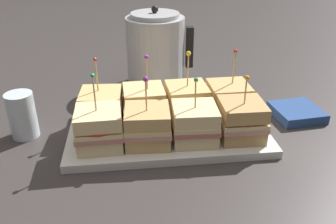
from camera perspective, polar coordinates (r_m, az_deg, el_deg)
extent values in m
plane|color=#383333|center=(0.82, 0.00, -3.79)|extent=(6.00, 6.00, 0.00)
cube|color=silver|center=(0.81, 0.00, -3.49)|extent=(0.44, 0.24, 0.01)
cube|color=silver|center=(0.81, 0.00, -2.94)|extent=(0.44, 0.24, 0.01)
cube|color=beige|center=(0.75, -10.79, -4.27)|extent=(0.09, 0.09, 0.03)
cube|color=tan|center=(0.74, -10.92, -2.96)|extent=(0.10, 0.10, 0.01)
cube|color=beige|center=(0.74, -10.98, -2.35)|extent=(0.10, 0.10, 0.01)
cylinder|color=red|center=(0.72, -11.09, -2.55)|extent=(0.06, 0.06, 0.00)
cube|color=beige|center=(0.73, -11.14, -0.78)|extent=(0.09, 0.09, 0.03)
cylinder|color=tan|center=(0.71, -11.69, 2.59)|extent=(0.00, 0.01, 0.09)
sphere|color=green|center=(0.69, -12.01, 5.73)|extent=(0.01, 0.01, 0.01)
cube|color=tan|center=(0.75, -3.27, -3.82)|extent=(0.10, 0.10, 0.03)
cube|color=tan|center=(0.74, -3.31, -2.51)|extent=(0.10, 0.10, 0.01)
cube|color=beige|center=(0.74, -3.33, -1.89)|extent=(0.10, 0.10, 0.01)
cube|color=tan|center=(0.73, -3.37, -0.59)|extent=(0.10, 0.10, 0.03)
cylinder|color=tan|center=(0.71, -3.52, 2.43)|extent=(0.00, 0.01, 0.08)
sphere|color=purple|center=(0.69, -3.61, 5.27)|extent=(0.01, 0.01, 0.01)
cube|color=beige|center=(0.76, 4.21, -3.42)|extent=(0.10, 0.10, 0.03)
cube|color=#B26B60|center=(0.75, 4.26, -2.12)|extent=(0.10, 0.10, 0.01)
cube|color=beige|center=(0.75, 4.28, -1.50)|extent=(0.10, 0.10, 0.01)
cube|color=beige|center=(0.74, 4.33, -0.22)|extent=(0.10, 0.10, 0.03)
cylinder|color=tan|center=(0.72, 4.42, 2.65)|extent=(0.00, 0.01, 0.07)
sphere|color=green|center=(0.71, 4.52, 5.17)|extent=(0.01, 0.01, 0.01)
cube|color=tan|center=(0.79, 11.47, -2.90)|extent=(0.09, 0.09, 0.03)
cube|color=tan|center=(0.78, 11.60, -1.63)|extent=(0.10, 0.10, 0.01)
cube|color=beige|center=(0.77, 11.66, -1.04)|extent=(0.10, 0.10, 0.01)
cylinder|color=red|center=(0.76, 12.06, -1.20)|extent=(0.05, 0.05, 0.00)
cube|color=tan|center=(0.76, 11.82, 0.48)|extent=(0.09, 0.09, 0.03)
cylinder|color=tan|center=(0.74, 12.31, 3.02)|extent=(0.00, 0.00, 0.07)
sphere|color=orange|center=(0.73, 12.56, 5.37)|extent=(0.01, 0.01, 0.01)
cube|color=tan|center=(0.84, -10.47, -0.70)|extent=(0.10, 0.10, 0.03)
cube|color=tan|center=(0.83, -10.59, 0.51)|extent=(0.10, 0.10, 0.01)
cube|color=beige|center=(0.83, -10.64, 1.07)|extent=(0.10, 0.10, 0.01)
cube|color=#E0B771|center=(0.82, -10.75, 2.26)|extent=(0.10, 0.10, 0.03)
cylinder|color=tan|center=(0.81, -11.34, 5.51)|extent=(0.00, 0.00, 0.09)
sphere|color=red|center=(0.80, -11.62, 8.27)|extent=(0.01, 0.01, 0.01)
cube|color=#DBB77A|center=(0.84, -3.81, -0.37)|extent=(0.10, 0.10, 0.03)
cube|color=tan|center=(0.83, -3.85, 0.84)|extent=(0.10, 0.10, 0.01)
cube|color=beige|center=(0.83, -3.87, 1.41)|extent=(0.10, 0.10, 0.01)
cylinder|color=red|center=(0.81, -3.82, 1.31)|extent=(0.07, 0.07, 0.00)
cube|color=#E8C281|center=(0.82, -3.92, 2.86)|extent=(0.10, 0.10, 0.03)
cylinder|color=tan|center=(0.79, -3.40, 5.91)|extent=(0.00, 0.00, 0.09)
sphere|color=purple|center=(0.78, -3.48, 8.77)|extent=(0.01, 0.01, 0.01)
cube|color=tan|center=(0.85, 2.97, 0.08)|extent=(0.10, 0.10, 0.03)
cube|color=tan|center=(0.84, 3.00, 1.28)|extent=(0.10, 0.10, 0.01)
cube|color=beige|center=(0.84, 3.02, 1.85)|extent=(0.10, 0.10, 0.01)
cylinder|color=red|center=(0.82, 3.21, 1.76)|extent=(0.06, 0.06, 0.00)
cube|color=#E0B771|center=(0.83, 3.05, 3.28)|extent=(0.10, 0.10, 0.03)
cylinder|color=tan|center=(0.81, 3.22, 6.42)|extent=(0.00, 0.01, 0.09)
sphere|color=yellow|center=(0.79, 3.30, 9.35)|extent=(0.01, 0.01, 0.01)
cube|color=tan|center=(0.87, 9.49, 0.34)|extent=(0.09, 0.09, 0.03)
cube|color=tan|center=(0.86, 9.59, 1.52)|extent=(0.10, 0.10, 0.01)
cube|color=beige|center=(0.86, 9.63, 2.07)|extent=(0.10, 0.10, 0.01)
cylinder|color=red|center=(0.84, 9.95, 1.99)|extent=(0.07, 0.07, 0.00)
cube|color=tan|center=(0.85, 9.75, 3.48)|extent=(0.09, 0.09, 0.03)
cylinder|color=tan|center=(0.83, 10.52, 6.72)|extent=(0.00, 0.01, 0.09)
sphere|color=red|center=(0.82, 10.78, 9.57)|extent=(0.01, 0.01, 0.01)
cylinder|color=#B7BABF|center=(1.06, -1.77, 9.67)|extent=(0.17, 0.17, 0.20)
cylinder|color=#B7BABF|center=(1.03, -1.86, 15.29)|extent=(0.14, 0.14, 0.01)
sphere|color=black|center=(1.03, -1.87, 16.16)|extent=(0.02, 0.02, 0.02)
cube|color=black|center=(1.07, 3.46, 10.35)|extent=(0.02, 0.02, 0.12)
cylinder|color=silver|center=(0.86, -22.34, -0.50)|extent=(0.06, 0.06, 0.10)
cube|color=navy|center=(0.95, 19.92, -0.04)|extent=(0.12, 0.12, 0.02)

